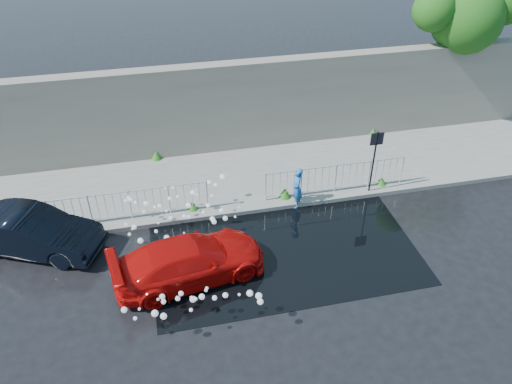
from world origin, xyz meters
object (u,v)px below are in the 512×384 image
(sign_post, at_px, (375,152))
(person, at_px, (297,188))
(red_car, at_px, (190,260))
(dark_car, at_px, (32,232))

(sign_post, height_order, person, sign_post)
(sign_post, distance_m, red_car, 7.22)
(dark_car, bearing_deg, red_car, -92.44)
(sign_post, distance_m, dark_car, 11.16)
(dark_car, distance_m, person, 8.41)
(sign_post, bearing_deg, dark_car, -177.42)
(sign_post, bearing_deg, red_car, -157.80)
(red_car, relative_size, person, 2.91)
(dark_car, height_order, person, person)
(red_car, xyz_separation_m, dark_car, (-4.49, 2.20, 0.05))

